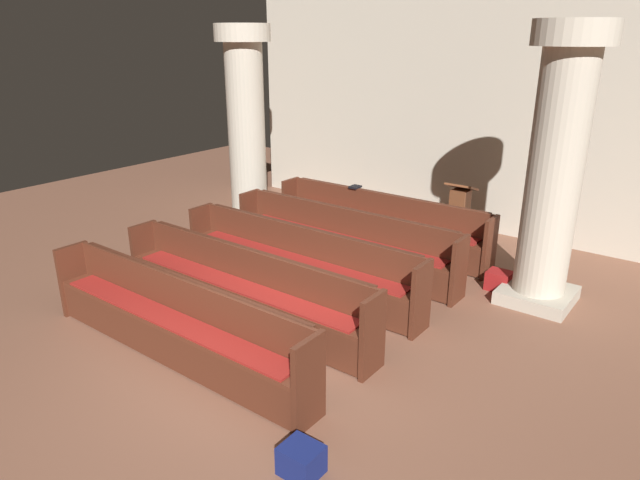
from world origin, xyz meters
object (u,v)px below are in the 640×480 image
(pillar_far_side, at_px, (246,124))
(kneeler_box_navy, at_px, (301,460))
(pew_row_2, at_px, (297,259))
(pillar_aisle_side, at_px, (556,166))
(lectern, at_px, (459,218))
(kneeler_box_red, at_px, (499,281))
(hymn_book, at_px, (355,187))
(pew_row_1, at_px, (342,238))
(pew_row_0, at_px, (379,220))
(pew_row_3, at_px, (242,285))
(pew_row_4, at_px, (173,318))

(pillar_far_side, distance_m, kneeler_box_navy, 6.96)
(pew_row_2, bearing_deg, pillar_aisle_side, 32.16)
(pillar_far_side, bearing_deg, pillar_aisle_side, -1.43)
(pew_row_2, xyz_separation_m, lectern, (0.95, 3.20, -0.05))
(pew_row_2, distance_m, kneeler_box_red, 2.88)
(pillar_aisle_side, height_order, pillar_far_side, same)
(hymn_book, xyz_separation_m, kneeler_box_red, (2.85, -0.56, -0.80))
(pew_row_2, relative_size, kneeler_box_red, 11.90)
(hymn_book, bearing_deg, pillar_aisle_side, -10.16)
(pew_row_1, distance_m, pillar_far_side, 3.15)
(pew_row_1, bearing_deg, kneeler_box_red, 17.78)
(pillar_aisle_side, distance_m, kneeler_box_red, 1.82)
(pew_row_1, distance_m, lectern, 2.33)
(pew_row_0, xyz_separation_m, pew_row_3, (0.00, -3.24, 0.00))
(pillar_aisle_side, xyz_separation_m, kneeler_box_navy, (-0.54, -4.43, -1.74))
(pew_row_0, height_order, hymn_book, hymn_book)
(pew_row_1, xyz_separation_m, lectern, (0.95, 2.12, -0.05))
(pew_row_3, bearing_deg, hymn_book, 100.35)
(hymn_book, bearing_deg, pew_row_3, -79.65)
(pew_row_0, relative_size, kneeler_box_red, 11.90)
(pew_row_0, xyz_separation_m, pillar_far_side, (-2.72, -0.28, 1.37))
(pew_row_2, distance_m, kneeler_box_navy, 3.52)
(pew_row_4, bearing_deg, pew_row_3, 90.00)
(pew_row_4, relative_size, pillar_far_side, 1.08)
(pew_row_0, bearing_deg, pew_row_3, -90.00)
(pew_row_2, xyz_separation_m, pillar_aisle_side, (2.77, 1.74, 1.37))
(pew_row_0, distance_m, pew_row_1, 1.08)
(pew_row_2, xyz_separation_m, pew_row_4, (0.00, -2.16, 0.00))
(pew_row_0, distance_m, pew_row_2, 2.16)
(pillar_far_side, bearing_deg, lectern, 19.79)
(pillar_far_side, xyz_separation_m, lectern, (3.67, 1.32, -1.42))
(pillar_aisle_side, xyz_separation_m, pillar_far_side, (-5.50, 0.14, 0.00))
(pew_row_4, bearing_deg, pew_row_0, 90.00)
(pillar_far_side, relative_size, hymn_book, 18.16)
(pew_row_1, relative_size, pew_row_4, 1.00)
(pew_row_0, bearing_deg, kneeler_box_navy, -65.22)
(pew_row_2, relative_size, lectern, 3.59)
(pew_row_0, distance_m, pew_row_3, 3.24)
(pew_row_0, bearing_deg, pillar_far_side, -174.19)
(pew_row_0, relative_size, hymn_book, 19.66)
(pew_row_2, bearing_deg, kneeler_box_navy, -50.22)
(kneeler_box_navy, bearing_deg, pew_row_4, 166.73)
(hymn_book, bearing_deg, pew_row_4, -82.09)
(pew_row_3, xyz_separation_m, hymn_book, (-0.63, 3.43, 0.44))
(pew_row_0, relative_size, kneeler_box_navy, 11.91)
(pew_row_1, xyz_separation_m, pew_row_4, (0.00, -3.24, 0.00))
(pew_row_2, height_order, pew_row_3, same)
(lectern, xyz_separation_m, kneeler_box_navy, (1.29, -5.89, -0.32))
(pew_row_0, bearing_deg, lectern, 47.76)
(pillar_far_side, height_order, hymn_book, pillar_far_side)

